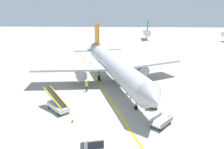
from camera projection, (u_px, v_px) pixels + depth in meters
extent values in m
plane|color=#9E9B93|center=(96.00, 115.00, 27.03)|extent=(300.00, 300.00, 0.00)
cube|color=yellow|center=(110.00, 100.00, 31.72)|extent=(26.10, 75.82, 0.01)
cylinder|color=#B2B5BA|center=(113.00, 65.00, 38.27)|extent=(12.80, 29.46, 3.30)
cone|color=#B2B5BA|center=(153.00, 99.00, 23.33)|extent=(3.84, 3.32, 3.23)
cone|color=#B2B5BA|center=(95.00, 48.00, 53.28)|extent=(3.87, 3.66, 3.14)
cube|color=#B2B5BA|center=(147.00, 62.00, 41.69)|extent=(13.42, 10.44, 0.36)
cylinder|color=gray|center=(142.00, 69.00, 40.64)|extent=(2.83, 3.64, 1.90)
cube|color=#B2B5BA|center=(70.00, 68.00, 37.86)|extent=(13.43, 5.91, 0.36)
cylinder|color=gray|center=(81.00, 74.00, 37.64)|extent=(2.83, 3.64, 1.90)
cube|color=orange|center=(97.00, 34.00, 50.01)|extent=(1.56, 3.88, 5.20)
cube|color=#B2B5BA|center=(110.00, 49.00, 51.47)|extent=(5.63, 4.31, 0.24)
cube|color=#B2B5BA|center=(85.00, 50.00, 49.93)|extent=(5.52, 3.14, 0.24)
cylinder|color=#4C4C51|center=(136.00, 99.00, 28.22)|extent=(0.20, 0.20, 3.12)
cylinder|color=black|center=(136.00, 108.00, 28.59)|extent=(0.51, 0.64, 0.56)
cylinder|color=#4C4C51|center=(121.00, 71.00, 41.23)|extent=(0.20, 0.20, 3.12)
cylinder|color=black|center=(121.00, 76.00, 41.54)|extent=(0.64, 1.02, 0.96)
cylinder|color=#4C4C51|center=(99.00, 73.00, 40.10)|extent=(0.20, 0.20, 3.12)
cylinder|color=black|center=(99.00, 78.00, 40.42)|extent=(0.64, 1.02, 0.96)
cube|color=black|center=(145.00, 90.00, 25.08)|extent=(2.98, 1.85, 0.60)
cube|color=silver|center=(94.00, 145.00, 19.96)|extent=(2.66, 3.94, 0.80)
cube|color=silver|center=(95.00, 140.00, 19.09)|extent=(1.85, 1.92, 1.10)
cube|color=black|center=(96.00, 145.00, 18.36)|extent=(1.41, 0.40, 0.77)
cylinder|color=black|center=(101.00, 140.00, 21.39)|extent=(0.35, 0.63, 0.60)
cylinder|color=black|center=(85.00, 142.00, 21.13)|extent=(0.35, 0.63, 0.60)
cube|color=silver|center=(153.00, 102.00, 29.53)|extent=(1.79, 2.62, 0.70)
cube|color=silver|center=(153.00, 97.00, 28.88)|extent=(1.25, 1.28, 1.10)
cube|color=black|center=(153.00, 98.00, 28.41)|extent=(0.97, 0.29, 0.77)
cylinder|color=black|center=(157.00, 107.00, 28.72)|extent=(0.34, 0.63, 0.60)
cylinder|color=black|center=(148.00, 106.00, 29.00)|extent=(0.34, 0.63, 0.60)
cylinder|color=black|center=(158.00, 102.00, 30.26)|extent=(0.34, 0.63, 0.60)
cylinder|color=black|center=(150.00, 101.00, 30.55)|extent=(0.34, 0.63, 0.60)
cube|color=silver|center=(58.00, 106.00, 28.26)|extent=(3.74, 3.75, 0.60)
cylinder|color=black|center=(50.00, 106.00, 28.90)|extent=(0.58, 0.58, 0.60)
cylinder|color=black|center=(58.00, 104.00, 29.71)|extent=(0.58, 0.58, 0.60)
cylinder|color=black|center=(59.00, 113.00, 26.99)|extent=(0.58, 0.58, 0.60)
cylinder|color=black|center=(68.00, 110.00, 27.80)|extent=(0.58, 0.58, 0.60)
cube|color=black|center=(56.00, 98.00, 28.42)|extent=(4.16, 4.17, 1.76)
cube|color=yellow|center=(52.00, 98.00, 28.09)|extent=(3.60, 3.61, 1.84)
cube|color=yellow|center=(59.00, 97.00, 28.67)|extent=(3.60, 3.61, 1.84)
cube|color=silver|center=(136.00, 84.00, 36.82)|extent=(2.42, 4.06, 0.60)
cylinder|color=black|center=(138.00, 89.00, 35.51)|extent=(0.37, 0.64, 0.60)
cylinder|color=black|center=(131.00, 88.00, 35.89)|extent=(0.37, 0.64, 0.60)
cylinder|color=black|center=(141.00, 84.00, 37.92)|extent=(0.37, 0.64, 0.60)
cylinder|color=black|center=(134.00, 83.00, 38.31)|extent=(0.37, 0.64, 0.60)
cube|color=black|center=(136.00, 80.00, 36.00)|extent=(2.15, 5.06, 1.76)
cube|color=yellow|center=(138.00, 79.00, 35.83)|extent=(1.36, 4.87, 1.84)
cube|color=yellow|center=(133.00, 79.00, 36.10)|extent=(1.36, 4.87, 1.84)
cube|color=#A5A5A8|center=(161.00, 122.00, 24.58)|extent=(2.93, 3.12, 0.16)
cube|color=#4C4C51|center=(169.00, 116.00, 25.89)|extent=(0.63, 0.75, 0.08)
cylinder|color=#4C4C51|center=(170.00, 115.00, 26.21)|extent=(0.12, 0.12, 0.05)
cube|color=gray|center=(155.00, 118.00, 24.99)|extent=(1.82, 2.21, 0.50)
cube|color=gray|center=(167.00, 122.00, 24.02)|extent=(1.82, 2.21, 0.50)
cylinder|color=black|center=(161.00, 119.00, 25.78)|extent=(0.32, 0.35, 0.36)
cylinder|color=black|center=(170.00, 122.00, 25.01)|extent=(0.32, 0.35, 0.36)
cylinder|color=black|center=(152.00, 126.00, 24.30)|extent=(0.32, 0.35, 0.36)
cylinder|color=black|center=(161.00, 129.00, 23.53)|extent=(0.32, 0.35, 0.36)
cylinder|color=#26262D|center=(131.00, 96.00, 32.25)|extent=(0.24, 0.24, 0.85)
cube|color=green|center=(131.00, 91.00, 32.05)|extent=(0.36, 0.22, 0.56)
sphere|color=tan|center=(131.00, 89.00, 31.93)|extent=(0.20, 0.20, 0.20)
sphere|color=yellow|center=(131.00, 88.00, 31.92)|extent=(0.24, 0.24, 0.24)
cylinder|color=#26262D|center=(87.00, 89.00, 35.07)|extent=(0.24, 0.24, 0.85)
cube|color=yellow|center=(87.00, 85.00, 34.86)|extent=(0.36, 0.22, 0.56)
sphere|color=#9E7051|center=(86.00, 82.00, 34.75)|extent=(0.20, 0.20, 0.20)
sphere|color=yellow|center=(86.00, 82.00, 34.73)|extent=(0.24, 0.24, 0.24)
cone|color=orange|center=(72.00, 121.00, 25.34)|extent=(0.36, 0.36, 0.44)
cone|color=orange|center=(67.00, 83.00, 38.48)|extent=(0.36, 0.36, 0.44)
cylinder|color=silver|center=(146.00, 32.00, 98.14)|extent=(3.00, 10.00, 3.00)
cylinder|color=#3F3F3F|center=(146.00, 37.00, 98.81)|extent=(0.30, 0.30, 1.60)
cube|color=#198C4C|center=(148.00, 25.00, 93.78)|extent=(0.24, 3.20, 4.40)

